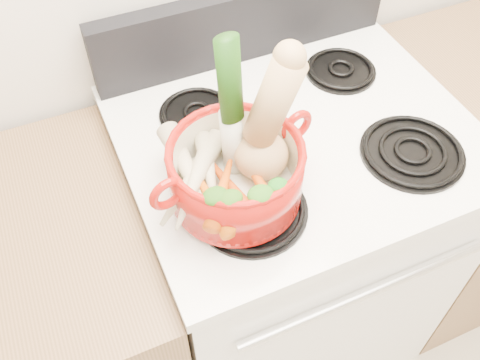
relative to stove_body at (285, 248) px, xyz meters
name	(u,v)px	position (x,y,z in m)	size (l,w,h in m)	color
stove_body	(285,248)	(0.00, 0.00, 0.00)	(0.76, 0.65, 0.92)	white
cooktop	(298,136)	(0.00, 0.00, 0.47)	(0.78, 0.67, 0.03)	white
control_backsplash	(244,24)	(0.00, 0.30, 0.58)	(0.76, 0.05, 0.18)	black
oven_handle	(367,293)	(0.00, -0.34, 0.32)	(0.02, 0.02, 0.60)	silver
burner_front_left	(251,209)	(-0.19, -0.16, 0.50)	(0.22, 0.22, 0.02)	black
burner_front_right	(413,151)	(0.19, -0.16, 0.50)	(0.22, 0.22, 0.02)	black
burner_back_left	(197,112)	(-0.19, 0.14, 0.50)	(0.17, 0.17, 0.02)	black
burner_back_right	(341,69)	(0.19, 0.14, 0.50)	(0.17, 0.17, 0.02)	black
dutch_oven	(236,173)	(-0.21, -0.12, 0.57)	(0.26, 0.26, 0.13)	#9E100A
pot_handle_left	(167,194)	(-0.35, -0.15, 0.61)	(0.07, 0.07, 0.02)	#9E100A
pot_handle_right	(297,126)	(-0.06, -0.09, 0.61)	(0.07, 0.07, 0.02)	#9E100A
squash	(275,119)	(-0.12, -0.11, 0.67)	(0.11, 0.11, 0.27)	tan
leek	(232,108)	(-0.19, -0.07, 0.69)	(0.05, 0.05, 0.31)	beige
ginger	(241,145)	(-0.16, -0.04, 0.56)	(0.08, 0.06, 0.04)	tan
parsnip_0	(191,176)	(-0.28, -0.09, 0.56)	(0.05, 0.05, 0.25)	beige
parsnip_1	(191,177)	(-0.28, -0.09, 0.56)	(0.05, 0.05, 0.22)	beige
parsnip_2	(209,172)	(-0.25, -0.09, 0.57)	(0.04, 0.04, 0.17)	beige
parsnip_3	(192,189)	(-0.30, -0.13, 0.57)	(0.04, 0.04, 0.16)	beige
carrot_0	(234,193)	(-0.22, -0.15, 0.55)	(0.04, 0.04, 0.18)	#C63709
carrot_1	(211,202)	(-0.27, -0.16, 0.56)	(0.03, 0.03, 0.16)	#D7640A
carrot_2	(257,180)	(-0.17, -0.15, 0.57)	(0.03, 0.03, 0.15)	#C85D0A
carrot_3	(221,194)	(-0.25, -0.16, 0.57)	(0.03, 0.03, 0.16)	#CC4E0A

